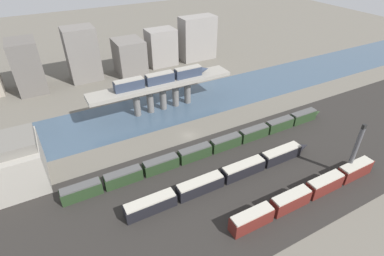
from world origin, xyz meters
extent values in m
plane|color=#666056|center=(0.00, 0.00, 0.00)|extent=(400.00, 400.00, 0.00)
cube|color=#282623|center=(0.00, -24.00, 0.00)|extent=(280.00, 42.00, 0.01)
cube|color=#3D5166|center=(0.00, 19.45, 0.00)|extent=(320.00, 24.52, 0.01)
cube|color=gray|center=(0.00, 19.45, 9.76)|extent=(51.41, 7.73, 1.25)
cylinder|color=slate|center=(-9.81, 19.45, 4.57)|extent=(2.33, 2.33, 9.13)
cylinder|color=slate|center=(-4.90, 19.45, 4.57)|extent=(2.33, 2.33, 9.13)
cylinder|color=slate|center=(0.00, 19.45, 4.57)|extent=(2.33, 2.33, 9.13)
cylinder|color=slate|center=(4.90, 19.45, 4.57)|extent=(2.33, 2.33, 9.13)
cylinder|color=slate|center=(9.81, 19.45, 4.57)|extent=(2.33, 2.33, 9.13)
cube|color=#2D384C|center=(-11.63, 19.45, 11.94)|extent=(9.89, 2.84, 3.13)
cube|color=#9E998E|center=(-11.63, 19.45, 13.71)|extent=(9.50, 2.61, 0.40)
cube|color=#2D384C|center=(-0.75, 19.45, 11.94)|extent=(9.89, 2.84, 3.13)
cube|color=#9E998E|center=(-0.75, 19.45, 13.71)|extent=(9.50, 2.61, 0.40)
cube|color=#2D384C|center=(10.13, 19.45, 11.94)|extent=(9.89, 2.84, 3.13)
cube|color=#9E998E|center=(10.13, 19.45, 13.71)|extent=(9.50, 2.61, 0.40)
cone|color=#2D384C|center=(16.81, 19.45, 11.79)|extent=(3.46, 2.56, 2.56)
cube|color=#5B1E19|center=(-4.07, -36.96, 1.85)|extent=(10.18, 2.98, 3.70)
cube|color=#B7B2A3|center=(-4.07, -36.96, 3.90)|extent=(9.77, 2.74, 0.40)
cube|color=#5B1E19|center=(7.12, -36.96, 1.85)|extent=(10.18, 2.98, 3.70)
cube|color=#B7B2A3|center=(7.12, -36.96, 3.90)|extent=(9.77, 2.74, 0.40)
cube|color=#5B1E19|center=(18.31, -36.96, 1.85)|extent=(10.18, 2.98, 3.70)
cube|color=#B7B2A3|center=(18.31, -36.96, 3.90)|extent=(9.77, 2.74, 0.40)
cube|color=#5B1E19|center=(29.50, -36.96, 1.85)|extent=(10.18, 2.98, 3.70)
cube|color=#B7B2A3|center=(29.50, -36.96, 3.90)|extent=(9.77, 2.74, 0.40)
cone|color=#5B1E19|center=(36.37, -36.96, 1.66)|extent=(3.56, 2.68, 2.68)
cube|color=black|center=(-21.79, -22.65, 1.58)|extent=(12.19, 3.15, 3.17)
cube|color=#B7B2A3|center=(-21.79, -22.65, 3.37)|extent=(11.70, 2.90, 0.40)
cube|color=black|center=(-8.73, -22.65, 1.58)|extent=(12.19, 3.15, 3.17)
cube|color=#B7B2A3|center=(-8.73, -22.65, 3.37)|extent=(11.70, 2.90, 0.40)
cube|color=black|center=(4.33, -22.65, 1.58)|extent=(12.19, 3.15, 3.17)
cube|color=#B7B2A3|center=(4.33, -22.65, 3.37)|extent=(11.70, 2.90, 0.40)
cube|color=black|center=(17.38, -22.65, 1.58)|extent=(12.19, 3.15, 3.17)
cube|color=#B7B2A3|center=(17.38, -22.65, 3.37)|extent=(11.70, 2.90, 0.40)
cone|color=black|center=(25.61, -22.65, 1.43)|extent=(4.27, 2.84, 2.84)
cube|color=#23381E|center=(-34.78, -10.77, 1.63)|extent=(9.67, 2.70, 3.27)
cube|color=#4C4C4C|center=(-34.78, -10.77, 3.47)|extent=(9.28, 2.49, 0.40)
cube|color=#23381E|center=(-24.40, -10.77, 1.63)|extent=(9.67, 2.70, 3.27)
cube|color=#4C4C4C|center=(-24.40, -10.77, 3.47)|extent=(9.28, 2.49, 0.40)
cube|color=#23381E|center=(-14.02, -10.77, 1.63)|extent=(9.67, 2.70, 3.27)
cube|color=#4C4C4C|center=(-14.02, -10.77, 3.47)|extent=(9.28, 2.49, 0.40)
cube|color=#23381E|center=(-3.64, -10.77, 1.63)|extent=(9.67, 2.70, 3.27)
cube|color=#4C4C4C|center=(-3.64, -10.77, 3.47)|extent=(9.28, 2.49, 0.40)
cube|color=#23381E|center=(6.74, -10.77, 1.63)|extent=(9.67, 2.70, 3.27)
cube|color=#4C4C4C|center=(6.74, -10.77, 3.47)|extent=(9.28, 2.49, 0.40)
cube|color=#23381E|center=(17.11, -10.77, 1.63)|extent=(9.67, 2.70, 3.27)
cube|color=#4C4C4C|center=(17.11, -10.77, 3.47)|extent=(9.28, 2.49, 0.40)
cube|color=#23381E|center=(27.49, -10.77, 1.63)|extent=(9.67, 2.70, 3.27)
cube|color=#4C4C4C|center=(27.49, -10.77, 3.47)|extent=(9.28, 2.49, 0.40)
cube|color=#23381E|center=(37.87, -10.77, 1.63)|extent=(9.67, 2.70, 3.27)
cube|color=#4C4C4C|center=(37.87, -10.77, 3.47)|extent=(9.28, 2.49, 0.40)
cone|color=#23381E|center=(44.40, -10.77, 1.47)|extent=(3.38, 2.43, 2.43)
cylinder|color=#4C4C51|center=(28.54, -35.75, 7.26)|extent=(1.10, 1.10, 14.53)
cube|color=black|center=(28.54, -35.75, 15.13)|extent=(1.00, 0.70, 1.20)
cube|color=#605B56|center=(-39.94, 58.14, 10.12)|extent=(10.31, 13.56, 20.25)
cube|color=slate|center=(-18.76, 59.34, 10.98)|extent=(12.55, 10.59, 21.96)
cube|color=slate|center=(0.37, 56.59, 7.42)|extent=(11.95, 13.81, 14.85)
cube|color=gray|center=(16.72, 58.97, 8.34)|extent=(13.11, 9.35, 16.68)
cube|color=gray|center=(35.42, 57.80, 10.21)|extent=(17.15, 8.49, 20.43)
camera|label=1|loc=(-35.76, -68.59, 54.29)|focal=28.00mm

